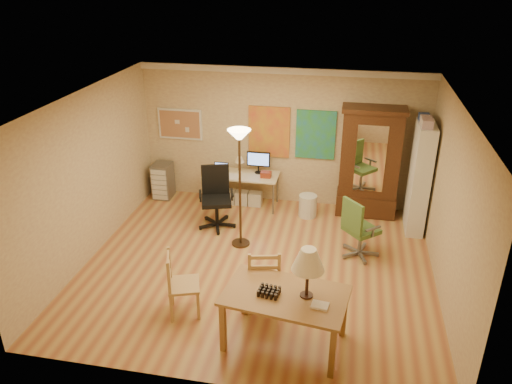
% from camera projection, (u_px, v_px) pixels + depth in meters
% --- Properties ---
extents(floor, '(5.50, 5.50, 0.00)m').
position_uv_depth(floor, '(257.00, 266.00, 8.01)').
color(floor, '#A85F3B').
rests_on(floor, ground).
extents(crown_molding, '(5.50, 0.08, 0.12)m').
position_uv_depth(crown_molding, '(283.00, 71.00, 9.08)').
color(crown_molding, white).
rests_on(crown_molding, floor).
extents(corkboard, '(0.90, 0.04, 0.62)m').
position_uv_depth(corkboard, '(180.00, 124.00, 9.93)').
color(corkboard, tan).
rests_on(corkboard, floor).
extents(art_panel_left, '(0.80, 0.04, 1.00)m').
position_uv_depth(art_panel_left, '(269.00, 132.00, 9.64)').
color(art_panel_left, gold).
rests_on(art_panel_left, floor).
extents(art_panel_right, '(0.75, 0.04, 0.95)m').
position_uv_depth(art_panel_right, '(316.00, 135.00, 9.48)').
color(art_panel_right, teal).
rests_on(art_panel_right, floor).
extents(dining_table, '(1.62, 1.10, 1.42)m').
position_uv_depth(dining_table, '(293.00, 285.00, 6.03)').
color(dining_table, olive).
rests_on(dining_table, floor).
extents(ladder_chair_back, '(0.54, 0.52, 0.98)m').
position_uv_depth(ladder_chair_back, '(264.00, 280.00, 6.87)').
color(ladder_chair_back, tan).
rests_on(ladder_chair_back, floor).
extents(ladder_chair_left, '(0.54, 0.55, 0.95)m').
position_uv_depth(ladder_chair_left, '(181.00, 286.00, 6.79)').
color(ladder_chair_left, tan).
rests_on(ladder_chair_left, floor).
extents(torchiere_lamp, '(0.38, 0.38, 2.07)m').
position_uv_depth(torchiere_lamp, '(239.00, 154.00, 7.94)').
color(torchiere_lamp, '#3A2717').
rests_on(torchiere_lamp, floor).
extents(computer_desk, '(1.46, 0.64, 1.10)m').
position_uv_depth(computer_desk, '(243.00, 186.00, 9.88)').
color(computer_desk, '#C3B48F').
rests_on(computer_desk, floor).
extents(office_chair_black, '(0.70, 0.70, 1.13)m').
position_uv_depth(office_chair_black, '(217.00, 211.00, 9.12)').
color(office_chair_black, black).
rests_on(office_chair_black, floor).
extents(office_chair_green, '(0.67, 0.67, 1.05)m').
position_uv_depth(office_chair_green, '(358.00, 241.00, 8.19)').
color(office_chair_green, slate).
rests_on(office_chair_green, floor).
extents(drawer_cart, '(0.36, 0.44, 0.73)m').
position_uv_depth(drawer_cart, '(163.00, 181.00, 10.22)').
color(drawer_cart, slate).
rests_on(drawer_cart, floor).
extents(armoire, '(1.14, 0.54, 2.10)m').
position_uv_depth(armoire, '(369.00, 169.00, 9.32)').
color(armoire, '#35160E').
rests_on(armoire, floor).
extents(bookshelf, '(0.30, 0.79, 1.98)m').
position_uv_depth(bookshelf, '(419.00, 179.00, 8.75)').
color(bookshelf, white).
rests_on(bookshelf, floor).
extents(wastebin, '(0.34, 0.34, 0.43)m').
position_uv_depth(wastebin, '(308.00, 206.00, 9.50)').
color(wastebin, silver).
rests_on(wastebin, floor).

